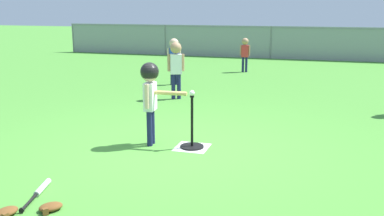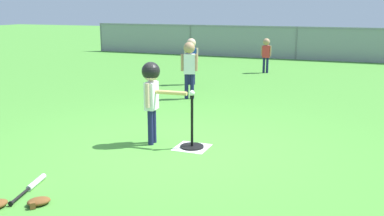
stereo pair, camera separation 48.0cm
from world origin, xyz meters
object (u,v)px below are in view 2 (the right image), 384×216
(spare_bat_silver, at_px, (33,185))
(glove_near_bats, at_px, (39,201))
(fielder_near_right, at_px, (191,55))
(fielder_near_left, at_px, (189,63))
(baseball_on_tee, at_px, (192,93))
(batter_child, at_px, (152,86))
(fielder_deep_right, at_px, (266,51))
(batting_tee, at_px, (192,139))

(spare_bat_silver, relative_size, glove_near_bats, 2.59)
(fielder_near_right, xyz_separation_m, spare_bat_silver, (0.69, -6.34, -0.68))
(fielder_near_left, height_order, fielder_near_right, fielder_near_left)
(baseball_on_tee, relative_size, batter_child, 0.06)
(fielder_near_right, distance_m, glove_near_bats, 6.76)
(baseball_on_tee, height_order, fielder_deep_right, fielder_deep_right)
(fielder_near_right, relative_size, glove_near_bats, 4.10)
(spare_bat_silver, bearing_deg, glove_near_bats, -42.98)
(baseball_on_tee, height_order, fielder_near_left, fielder_near_left)
(baseball_on_tee, relative_size, spare_bat_silver, 0.11)
(batter_child, height_order, fielder_deep_right, batter_child)
(fielder_deep_right, bearing_deg, batter_child, -90.65)
(fielder_near_left, distance_m, fielder_deep_right, 4.12)
(batting_tee, xyz_separation_m, spare_bat_silver, (-1.08, -1.85, -0.09))
(fielder_near_left, height_order, glove_near_bats, fielder_near_left)
(fielder_near_right, bearing_deg, fielder_near_left, -69.94)
(fielder_deep_right, bearing_deg, batting_tee, -85.98)
(fielder_deep_right, xyz_separation_m, spare_bat_silver, (-0.59, -8.83, -0.60))
(baseball_on_tee, bearing_deg, batting_tee, 0.00)
(baseball_on_tee, xyz_separation_m, batter_child, (-0.57, -0.03, 0.06))
(fielder_deep_right, height_order, glove_near_bats, fielder_deep_right)
(fielder_deep_right, height_order, spare_bat_silver, fielder_deep_right)
(baseball_on_tee, height_order, spare_bat_silver, baseball_on_tee)
(baseball_on_tee, relative_size, fielder_near_right, 0.07)
(glove_near_bats, bearing_deg, batter_child, 85.31)
(batter_child, bearing_deg, spare_bat_silver, -105.67)
(fielder_near_right, bearing_deg, baseball_on_tee, -68.44)
(fielder_near_left, bearing_deg, batter_child, -77.94)
(fielder_near_left, xyz_separation_m, spare_bat_silver, (0.12, -4.78, -0.72))
(batting_tee, distance_m, baseball_on_tee, 0.64)
(batting_tee, xyz_separation_m, glove_near_bats, (-0.75, -2.16, -0.08))
(batter_child, relative_size, spare_bat_silver, 1.63)
(fielder_near_left, height_order, fielder_deep_right, fielder_near_left)
(spare_bat_silver, bearing_deg, baseball_on_tee, 59.74)
(batter_child, bearing_deg, fielder_deep_right, 89.35)
(fielder_near_left, bearing_deg, fielder_near_right, 110.06)
(batting_tee, xyz_separation_m, fielder_deep_right, (-0.49, 6.98, 0.51))
(fielder_near_right, xyz_separation_m, glove_near_bats, (1.03, -6.65, -0.68))
(spare_bat_silver, bearing_deg, fielder_deep_right, 86.18)
(batting_tee, relative_size, fielder_near_left, 0.62)
(batter_child, xyz_separation_m, fielder_near_right, (-1.20, 4.52, -0.10))
(fielder_near_right, bearing_deg, glove_near_bats, -81.22)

